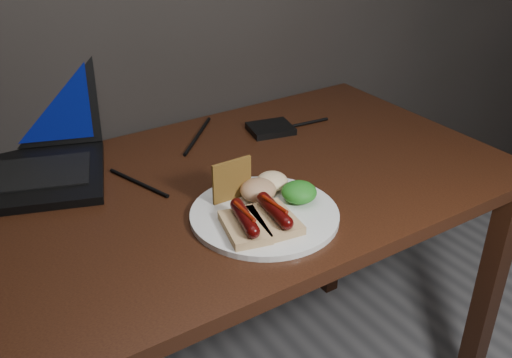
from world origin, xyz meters
name	(u,v)px	position (x,y,z in m)	size (l,w,h in m)	color
desk	(198,228)	(0.00, 1.38, 0.66)	(1.40, 0.70, 0.75)	#381C0E
laptop	(12,149)	(-0.29, 1.68, 0.80)	(0.47, 0.46, 0.25)	black
hard_drive	(271,129)	(0.30, 1.55, 0.76)	(0.11, 0.09, 0.02)	black
desk_cables	(148,167)	(-0.04, 1.53, 0.75)	(1.00, 0.31, 0.01)	black
plate	(264,215)	(0.07, 1.22, 0.76)	(0.29, 0.29, 0.01)	silver
bread_sausage_left	(245,223)	(0.00, 1.19, 0.78)	(0.10, 0.13, 0.04)	#D7B37E
bread_sausage_center	(275,216)	(0.06, 1.18, 0.78)	(0.09, 0.12, 0.04)	#D7B37E
crispbread	(232,180)	(0.04, 1.30, 0.80)	(0.09, 0.01, 0.09)	olive
salad_greens	(299,192)	(0.15, 1.22, 0.78)	(0.07, 0.07, 0.04)	#185410
salsa_mound	(258,190)	(0.08, 1.27, 0.78)	(0.07, 0.07, 0.04)	maroon
coleslaw_mound	(272,181)	(0.13, 1.29, 0.78)	(0.06, 0.06, 0.04)	white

